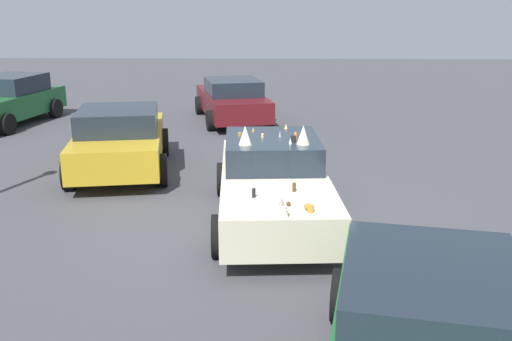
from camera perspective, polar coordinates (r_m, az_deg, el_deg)
name	(u,v)px	position (r m, az deg, el deg)	size (l,w,h in m)	color
ground_plane	(273,220)	(9.92, 1.74, -5.01)	(60.00, 60.00, 0.00)	#47474C
art_car_decorated	(273,181)	(9.78, 1.74, -1.04)	(4.68, 2.23, 1.69)	beige
parked_sedan_far_left	(428,334)	(5.62, 16.83, -15.45)	(4.36, 2.52, 1.45)	#1E602D
parked_sedan_row_back_far	(232,100)	(18.20, -2.40, 7.09)	(4.62, 2.73, 1.35)	#5B1419
parked_sedan_near_left	(7,101)	(19.30, -23.64, 6.44)	(4.41, 2.48, 1.48)	#1E602D
parked_sedan_behind_right	(120,140)	(12.95, -13.49, 3.03)	(4.22, 2.55, 1.43)	gold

